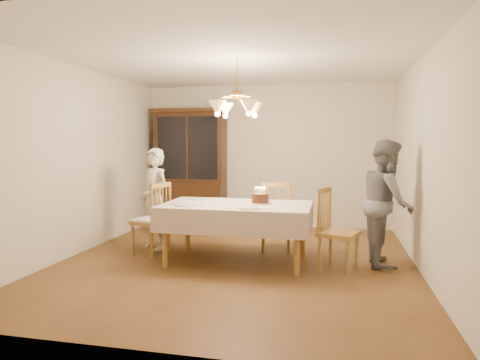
% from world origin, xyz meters
% --- Properties ---
extents(ground, '(5.00, 5.00, 0.00)m').
position_xyz_m(ground, '(0.00, 0.00, 0.00)').
color(ground, '#513317').
rests_on(ground, ground).
extents(room_shell, '(5.00, 5.00, 5.00)m').
position_xyz_m(room_shell, '(0.00, 0.00, 1.58)').
color(room_shell, white).
rests_on(room_shell, ground).
extents(dining_table, '(1.90, 1.10, 0.76)m').
position_xyz_m(dining_table, '(0.00, 0.00, 0.68)').
color(dining_table, olive).
rests_on(dining_table, ground).
extents(china_hutch, '(1.38, 0.54, 2.16)m').
position_xyz_m(china_hutch, '(-1.40, 2.25, 1.04)').
color(china_hutch, black).
rests_on(china_hutch, ground).
extents(chair_far_side, '(0.49, 0.47, 1.00)m').
position_xyz_m(chair_far_side, '(0.42, 0.66, 0.44)').
color(chair_far_side, olive).
rests_on(chair_far_side, ground).
extents(chair_left_end, '(0.53, 0.55, 1.00)m').
position_xyz_m(chair_left_end, '(-1.24, 0.12, 0.45)').
color(chair_left_end, olive).
rests_on(chair_left_end, ground).
extents(chair_right_end, '(0.54, 0.55, 1.00)m').
position_xyz_m(chair_right_end, '(1.28, -0.12, 0.44)').
color(chair_right_end, olive).
rests_on(chair_right_end, ground).
extents(elderly_woman, '(0.64, 0.57, 1.47)m').
position_xyz_m(elderly_woman, '(-1.32, 0.40, 0.73)').
color(elderly_woman, beige).
rests_on(elderly_woman, ground).
extents(adult_in_grey, '(0.64, 0.80, 1.59)m').
position_xyz_m(adult_in_grey, '(1.88, 0.28, 0.79)').
color(adult_in_grey, slate).
rests_on(adult_in_grey, ground).
extents(birthday_cake, '(0.30, 0.30, 0.22)m').
position_xyz_m(birthday_cake, '(0.30, 0.08, 0.82)').
color(birthday_cake, white).
rests_on(birthday_cake, dining_table).
extents(place_setting_near_left, '(0.41, 0.26, 0.02)m').
position_xyz_m(place_setting_near_left, '(-0.60, -0.26, 0.77)').
color(place_setting_near_left, white).
rests_on(place_setting_near_left, dining_table).
extents(place_setting_near_right, '(0.41, 0.27, 0.02)m').
position_xyz_m(place_setting_near_right, '(0.22, -0.35, 0.77)').
color(place_setting_near_right, white).
rests_on(place_setting_near_right, dining_table).
extents(place_setting_far_left, '(0.40, 0.25, 0.02)m').
position_xyz_m(place_setting_far_left, '(-0.59, 0.30, 0.77)').
color(place_setting_far_left, white).
rests_on(place_setting_far_left, dining_table).
extents(chandelier, '(0.62, 0.62, 0.73)m').
position_xyz_m(chandelier, '(-0.00, -0.00, 1.98)').
color(chandelier, '#BF8C3F').
rests_on(chandelier, ground).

